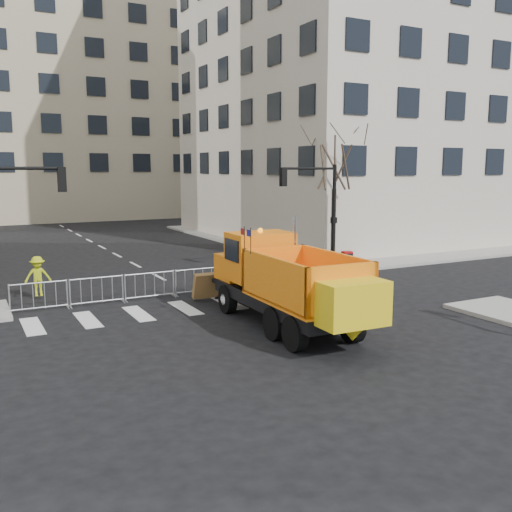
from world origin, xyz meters
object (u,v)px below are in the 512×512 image
plow_truck (287,280)px  newspaper_box (347,263)px  cop_c (221,276)px  cop_b (247,272)px  worker (38,276)px  cop_a (241,276)px

plow_truck → newspaper_box: 9.63m
cop_c → cop_b: bearing=147.7°
cop_c → worker: (-6.53, 3.22, 0.05)m
cop_a → newspaper_box: size_ratio=1.65×
cop_c → newspaper_box: cop_c is taller
worker → newspaper_box: 13.97m
cop_a → cop_b: (0.77, 0.91, -0.06)m
plow_truck → cop_a: 4.79m
cop_c → plow_truck: bearing=36.7°
cop_b → cop_c: cop_c is taller
cop_b → cop_c: 1.66m
cop_b → worker: bearing=-23.7°
newspaper_box → plow_truck: bearing=-129.3°
worker → newspaper_box: bearing=-6.4°
plow_truck → cop_a: (0.61, 4.70, -0.68)m
cop_b → plow_truck: bearing=70.2°
plow_truck → cop_c: bearing=3.6°
newspaper_box → worker: bearing=-178.4°
cop_a → cop_b: bearing=-169.3°
cop_b → newspaper_box: size_ratio=1.54×
plow_truck → cop_a: plow_truck is taller
cop_b → worker: worker is taller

